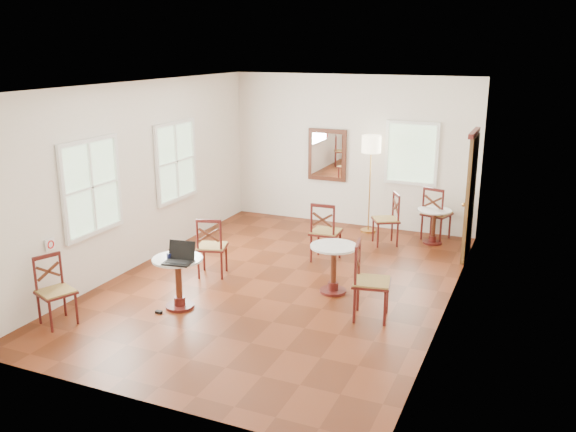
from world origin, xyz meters
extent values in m
plane|color=#5F2610|center=(0.00, 0.00, 0.00)|extent=(7.00, 7.00, 0.00)
cube|color=silver|center=(0.00, 3.50, 1.50)|extent=(5.00, 0.02, 3.00)
cube|color=silver|center=(0.00, -3.50, 1.50)|extent=(5.00, 0.02, 3.00)
cube|color=silver|center=(-2.50, 0.00, 1.50)|extent=(0.02, 7.00, 3.00)
cube|color=silver|center=(2.50, 0.00, 1.50)|extent=(0.02, 7.00, 3.00)
cube|color=white|center=(0.00, 0.00, 3.00)|extent=(5.00, 7.00, 0.02)
cube|color=#513517|center=(2.46, 2.40, 1.05)|extent=(0.06, 0.90, 2.10)
cube|color=#4B1612|center=(2.44, 2.40, 2.15)|extent=(0.08, 1.02, 0.08)
sphere|color=#BF8C3F|center=(2.40, 2.08, 1.00)|extent=(0.07, 0.07, 0.07)
cube|color=#4F2315|center=(-0.50, 3.46, 1.40)|extent=(0.80, 0.05, 1.05)
cube|color=white|center=(-0.50, 3.43, 1.40)|extent=(0.64, 0.02, 0.88)
cube|color=white|center=(-2.47, -2.10, 0.95)|extent=(0.02, 0.16, 0.16)
torus|color=red|center=(-2.46, -2.10, 0.95)|extent=(0.02, 0.12, 0.12)
cube|color=white|center=(-2.47, -1.20, 1.55)|extent=(0.06, 1.22, 1.42)
cube|color=white|center=(-2.47, 1.00, 1.55)|extent=(0.06, 1.22, 1.42)
cube|color=white|center=(1.20, 3.47, 1.55)|extent=(1.02, 0.06, 1.22)
cylinder|color=#4B1612|center=(-0.93, -1.37, 0.02)|extent=(0.40, 0.40, 0.04)
cylinder|color=#4B1612|center=(-0.93, -1.37, 0.10)|extent=(0.16, 0.16, 0.12)
cylinder|color=#4F2315|center=(-0.93, -1.37, 0.40)|extent=(0.09, 0.09, 0.59)
cylinder|color=#4B1612|center=(-0.93, -1.37, 0.67)|extent=(0.14, 0.14, 0.06)
cylinder|color=silver|center=(-0.93, -1.37, 0.72)|extent=(0.69, 0.69, 0.03)
cylinder|color=#4B1612|center=(0.86, -0.01, 0.02)|extent=(0.40, 0.40, 0.04)
cylinder|color=#4B1612|center=(0.86, -0.01, 0.10)|extent=(0.16, 0.16, 0.12)
cylinder|color=#4F2315|center=(0.86, -0.01, 0.40)|extent=(0.09, 0.09, 0.59)
cylinder|color=#4B1612|center=(0.86, -0.01, 0.67)|extent=(0.14, 0.14, 0.06)
cylinder|color=silver|center=(0.86, -0.01, 0.72)|extent=(0.69, 0.69, 0.03)
cylinder|color=#4B1612|center=(1.80, 2.90, 0.02)|extent=(0.35, 0.35, 0.03)
cylinder|color=#4B1612|center=(1.80, 2.90, 0.09)|extent=(0.14, 0.14, 0.10)
cylinder|color=#4F2315|center=(1.80, 2.90, 0.35)|extent=(0.08, 0.08, 0.52)
cylinder|color=#4B1612|center=(1.80, 2.90, 0.59)|extent=(0.12, 0.12, 0.05)
cylinder|color=silver|center=(1.80, 2.90, 0.63)|extent=(0.61, 0.61, 0.03)
cylinder|color=#4B1612|center=(-1.01, 0.13, 0.23)|extent=(0.04, 0.04, 0.46)
cylinder|color=#4B1612|center=(-0.90, -0.22, 0.23)|extent=(0.04, 0.04, 0.46)
cylinder|color=#4B1612|center=(-1.36, 0.02, 0.23)|extent=(0.04, 0.04, 0.46)
cylinder|color=#4B1612|center=(-1.25, -0.33, 0.23)|extent=(0.04, 0.04, 0.46)
cube|color=#4B1612|center=(-1.13, -0.10, 0.46)|extent=(0.56, 0.56, 0.03)
cube|color=olive|center=(-1.13, -0.10, 0.48)|extent=(0.54, 0.54, 0.04)
cylinder|color=#4B1612|center=(-0.90, -0.22, 0.71)|extent=(0.04, 0.04, 0.51)
cylinder|color=#4B1612|center=(-1.25, -0.33, 0.71)|extent=(0.04, 0.04, 0.51)
cube|color=#4B1612|center=(-1.08, -0.28, 0.95)|extent=(0.38, 0.15, 0.05)
cube|color=#4F2315|center=(-1.08, -0.28, 0.72)|extent=(0.32, 0.12, 0.22)
cube|color=#4F2315|center=(-1.08, -0.28, 0.72)|extent=(0.32, 0.12, 0.22)
cylinder|color=#4B1612|center=(-2.01, -2.67, 0.22)|extent=(0.03, 0.03, 0.44)
cylinder|color=#4B1612|center=(-2.34, -2.54, 0.22)|extent=(0.03, 0.03, 0.44)
cylinder|color=#4B1612|center=(-1.88, -2.34, 0.22)|extent=(0.03, 0.03, 0.44)
cylinder|color=#4B1612|center=(-2.21, -2.21, 0.22)|extent=(0.03, 0.03, 0.44)
cube|color=#4B1612|center=(-2.11, -2.44, 0.44)|extent=(0.55, 0.55, 0.03)
cube|color=olive|center=(-2.11, -2.44, 0.45)|extent=(0.53, 0.53, 0.04)
cylinder|color=#4B1612|center=(-2.34, -2.54, 0.68)|extent=(0.03, 0.03, 0.48)
cylinder|color=#4B1612|center=(-2.21, -2.21, 0.68)|extent=(0.03, 0.03, 0.48)
cube|color=#4B1612|center=(-2.27, -2.38, 0.90)|extent=(0.17, 0.35, 0.05)
cube|color=#4F2315|center=(-2.27, -2.38, 0.69)|extent=(0.14, 0.30, 0.21)
cube|color=#4F2315|center=(-2.27, -2.38, 0.69)|extent=(0.14, 0.30, 0.21)
cylinder|color=#4B1612|center=(0.47, 1.46, 0.24)|extent=(0.04, 0.04, 0.49)
cylinder|color=#4B1612|center=(0.48, 1.08, 0.24)|extent=(0.04, 0.04, 0.49)
cylinder|color=#4B1612|center=(0.08, 1.45, 0.24)|extent=(0.04, 0.04, 0.49)
cylinder|color=#4B1612|center=(0.09, 1.06, 0.24)|extent=(0.04, 0.04, 0.49)
cube|color=#4B1612|center=(0.28, 1.26, 0.49)|extent=(0.49, 0.49, 0.03)
cube|color=olive|center=(0.28, 1.26, 0.51)|extent=(0.47, 0.47, 0.04)
cylinder|color=#4B1612|center=(0.48, 1.08, 0.76)|extent=(0.04, 0.04, 0.54)
cylinder|color=#4B1612|center=(0.09, 1.06, 0.76)|extent=(0.04, 0.04, 0.54)
cube|color=#4B1612|center=(0.29, 1.07, 1.00)|extent=(0.41, 0.05, 0.05)
cube|color=#4F2315|center=(0.29, 1.07, 0.77)|extent=(0.35, 0.04, 0.24)
cube|color=#4F2315|center=(0.29, 1.07, 0.77)|extent=(0.35, 0.04, 0.24)
cylinder|color=#4B1612|center=(1.85, -0.81, 0.25)|extent=(0.04, 0.04, 0.50)
cylinder|color=#4B1612|center=(1.46, -0.88, 0.25)|extent=(0.04, 0.04, 0.50)
cylinder|color=#4B1612|center=(1.78, -0.41, 0.25)|extent=(0.04, 0.04, 0.50)
cylinder|color=#4B1612|center=(1.39, -0.48, 0.25)|extent=(0.04, 0.04, 0.50)
cube|color=#4B1612|center=(1.62, -0.64, 0.50)|extent=(0.57, 0.57, 0.03)
cube|color=olive|center=(1.62, -0.64, 0.52)|extent=(0.54, 0.54, 0.04)
cylinder|color=#4B1612|center=(1.46, -0.88, 0.77)|extent=(0.04, 0.04, 0.55)
cylinder|color=#4B1612|center=(1.39, -0.48, 0.77)|extent=(0.04, 0.04, 0.55)
cube|color=#4B1612|center=(1.42, -0.68, 1.03)|extent=(0.11, 0.42, 0.06)
cube|color=#4F2315|center=(1.42, -0.68, 0.79)|extent=(0.09, 0.36, 0.24)
cube|color=#4F2315|center=(1.42, -0.68, 0.79)|extent=(0.09, 0.36, 0.24)
cylinder|color=#4B1612|center=(2.04, 3.31, 0.24)|extent=(0.04, 0.04, 0.48)
cylinder|color=#4B1612|center=(1.93, 2.94, 0.24)|extent=(0.04, 0.04, 0.48)
cylinder|color=#4B1612|center=(1.67, 3.42, 0.24)|extent=(0.04, 0.04, 0.48)
cylinder|color=#4B1612|center=(1.56, 3.05, 0.24)|extent=(0.04, 0.04, 0.48)
cube|color=#4B1612|center=(1.80, 3.18, 0.49)|extent=(0.58, 0.58, 0.03)
cube|color=olive|center=(1.80, 3.18, 0.50)|extent=(0.56, 0.56, 0.04)
cylinder|color=#4B1612|center=(1.93, 2.94, 0.75)|extent=(0.04, 0.04, 0.53)
cylinder|color=#4B1612|center=(1.56, 3.05, 0.75)|extent=(0.04, 0.04, 0.53)
cube|color=#4B1612|center=(1.74, 2.99, 0.99)|extent=(0.40, 0.15, 0.05)
cube|color=#4F2315|center=(1.74, 2.99, 0.76)|extent=(0.34, 0.12, 0.24)
cube|color=#4F2315|center=(1.74, 2.99, 0.76)|extent=(0.34, 0.12, 0.24)
cylinder|color=#4B1612|center=(0.75, 2.57, 0.23)|extent=(0.04, 0.04, 0.45)
cylinder|color=#4B1612|center=(1.06, 2.75, 0.23)|extent=(0.04, 0.04, 0.45)
cylinder|color=#4B1612|center=(0.93, 2.25, 0.23)|extent=(0.04, 0.04, 0.45)
cylinder|color=#4B1612|center=(1.24, 2.43, 0.23)|extent=(0.04, 0.04, 0.45)
cube|color=#4B1612|center=(1.00, 2.50, 0.46)|extent=(0.60, 0.60, 0.03)
cube|color=olive|center=(1.00, 2.50, 0.47)|extent=(0.58, 0.58, 0.04)
cylinder|color=#4B1612|center=(1.06, 2.75, 0.70)|extent=(0.04, 0.04, 0.50)
cylinder|color=#4B1612|center=(1.24, 2.43, 0.70)|extent=(0.04, 0.04, 0.50)
cube|color=#4B1612|center=(1.15, 2.59, 0.93)|extent=(0.22, 0.35, 0.05)
cube|color=#4F2315|center=(1.15, 2.59, 0.71)|extent=(0.18, 0.30, 0.22)
cube|color=#4F2315|center=(1.15, 2.59, 0.71)|extent=(0.18, 0.30, 0.22)
cylinder|color=#BF8C3F|center=(0.50, 3.15, 0.02)|extent=(0.30, 0.30, 0.03)
cylinder|color=#BF8C3F|center=(0.50, 3.15, 0.86)|extent=(0.03, 0.03, 1.73)
cylinder|color=beige|center=(0.50, 3.15, 1.73)|extent=(0.37, 0.37, 0.32)
cube|color=black|center=(-0.81, -1.55, 0.75)|extent=(0.41, 0.32, 0.02)
cube|color=black|center=(-0.81, -1.55, 0.76)|extent=(0.33, 0.20, 0.00)
cube|color=black|center=(-0.83, -1.41, 0.88)|extent=(0.38, 0.13, 0.26)
cube|color=silver|center=(-0.83, -1.41, 0.88)|extent=(0.33, 0.11, 0.21)
ellipsoid|color=black|center=(-0.95, -1.39, 0.75)|extent=(0.09, 0.06, 0.03)
cylinder|color=black|center=(-1.01, -1.45, 0.78)|extent=(0.07, 0.07, 0.08)
torus|color=black|center=(-0.96, -1.45, 0.78)|extent=(0.06, 0.01, 0.06)
cylinder|color=white|center=(-0.93, -1.38, 0.79)|extent=(0.06, 0.06, 0.10)
cube|color=black|center=(-1.09, -1.66, 0.02)|extent=(0.09, 0.06, 0.04)
camera|label=1|loc=(3.55, -7.95, 3.55)|focal=37.76mm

